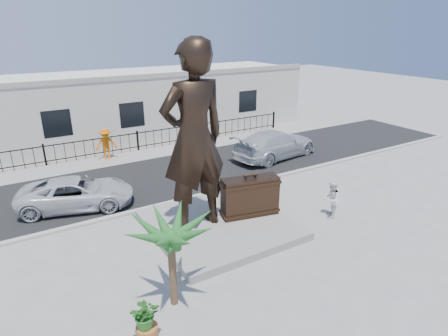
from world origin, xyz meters
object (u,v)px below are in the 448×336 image
object	(u,v)px
suitcase	(250,197)
car_white	(77,193)
statue	(194,139)
tourist	(331,200)

from	to	relation	value
suitcase	car_white	bearing A→B (deg)	151.54
statue	car_white	bearing A→B (deg)	-55.25
tourist	car_white	bearing A→B (deg)	-78.92
statue	car_white	distance (m)	6.56
car_white	tourist	bearing A→B (deg)	-108.62
suitcase	tourist	world-z (taller)	suitcase
tourist	statue	bearing A→B (deg)	-62.10
statue	suitcase	world-z (taller)	statue
statue	tourist	distance (m)	6.41
tourist	car_white	world-z (taller)	tourist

